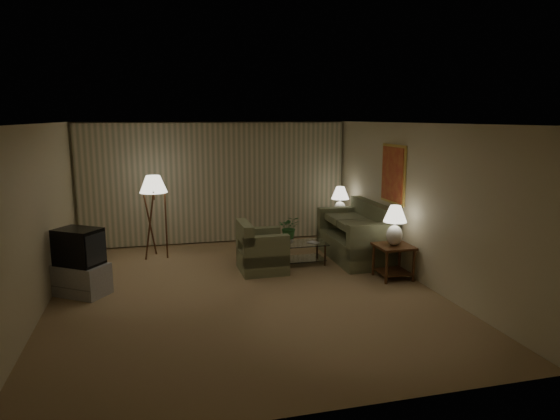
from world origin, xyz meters
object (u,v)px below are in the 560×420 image
object	(u,v)px
side_table_near	(394,255)
crt_tv	(79,247)
armchair	(262,252)
sofa	(355,237)
coffee_table	(297,250)
table_lamp_near	(395,222)
tv_cabinet	(81,279)
floor_lamp	(155,215)
vase	(289,240)
table_lamp_far	(340,199)
ottoman	(257,249)
side_table_far	(340,225)

from	to	relation	value
side_table_near	crt_tv	xyz separation A→B (m)	(-5.20, 0.49, 0.37)
crt_tv	armchair	bearing A→B (deg)	44.45
sofa	coffee_table	distance (m)	1.26
table_lamp_near	coffee_table	xyz separation A→B (m)	(-1.39, 1.25, -0.74)
tv_cabinet	floor_lamp	world-z (taller)	floor_lamp
armchair	coffee_table	size ratio (longest dim) A/B	0.78
crt_tv	table_lamp_near	bearing A→B (deg)	29.73
vase	table_lamp_far	bearing A→B (deg)	41.17
sofa	floor_lamp	distance (m)	4.03
crt_tv	tv_cabinet	bearing A→B (deg)	0.00
sofa	floor_lamp	bearing A→B (deg)	-104.14
vase	table_lamp_near	bearing A→B (deg)	-38.99
coffee_table	floor_lamp	distance (m)	2.92
table_lamp_far	floor_lamp	xyz separation A→B (m)	(-4.01, -0.19, -0.13)
crt_tv	coffee_table	bearing A→B (deg)	46.39
side_table_near	vase	xyz separation A→B (m)	(-1.54, 1.25, 0.08)
floor_lamp	table_lamp_near	bearing A→B (deg)	-30.94
table_lamp_far	ottoman	size ratio (longest dim) A/B	1.18
side_table_near	side_table_far	distance (m)	2.60
sofa	table_lamp_near	world-z (taller)	table_lamp_near
tv_cabinet	ottoman	distance (m)	3.41
coffee_table	vase	bearing A→B (deg)	-180.00
side_table_far	crt_tv	world-z (taller)	crt_tv
table_lamp_near	crt_tv	bearing A→B (deg)	174.57
sofa	side_table_far	xyz separation A→B (m)	(0.15, 1.25, -0.03)
table_lamp_near	crt_tv	distance (m)	5.23
armchair	tv_cabinet	distance (m)	3.11
armchair	side_table_near	xyz separation A→B (m)	(2.13, -1.00, 0.05)
table_lamp_far	side_table_far	bearing A→B (deg)	0.00
side_table_near	table_lamp_near	bearing A→B (deg)	-90.00
side_table_near	vase	bearing A→B (deg)	141.01
table_lamp_near	vase	bearing A→B (deg)	141.01
crt_tv	floor_lamp	world-z (taller)	floor_lamp
sofa	tv_cabinet	xyz separation A→B (m)	(-5.05, -0.86, -0.19)
table_lamp_far	tv_cabinet	bearing A→B (deg)	-157.95
armchair	table_lamp_far	size ratio (longest dim) A/B	1.28
side_table_far	crt_tv	bearing A→B (deg)	-157.95
table_lamp_far	crt_tv	xyz separation A→B (m)	(-5.20, -2.11, -0.21)
side_table_far	table_lamp_far	size ratio (longest dim) A/B	0.88
ottoman	table_lamp_far	bearing A→B (deg)	20.66
armchair	crt_tv	world-z (taller)	crt_tv
side_table_near	vase	distance (m)	1.99
coffee_table	crt_tv	distance (m)	3.91
armchair	coffee_table	bearing A→B (deg)	-71.13
table_lamp_far	crt_tv	size ratio (longest dim) A/B	0.83
side_table_near	vase	world-z (taller)	side_table_near
coffee_table	crt_tv	xyz separation A→B (m)	(-3.81, -0.76, 0.51)
side_table_near	floor_lamp	world-z (taller)	floor_lamp
sofa	coffee_table	size ratio (longest dim) A/B	1.80
table_lamp_near	coffee_table	world-z (taller)	table_lamp_near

